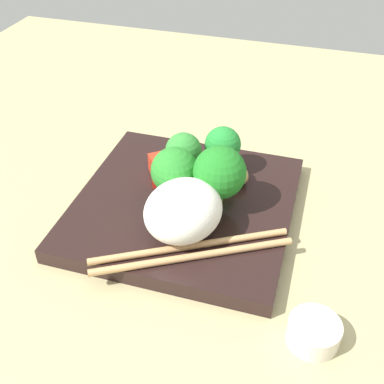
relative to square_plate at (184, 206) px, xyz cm
name	(u,v)px	position (x,y,z in cm)	size (l,w,h in cm)	color
ground_plane	(185,218)	(0.00, 0.00, -1.91)	(110.00, 110.00, 2.00)	tan
square_plate	(184,206)	(0.00, 0.00, 0.00)	(24.30, 24.30, 1.82)	black
rice_mound	(183,211)	(-5.23, -1.58, 3.98)	(8.49, 7.53, 6.13)	white
broccoli_floret_0	(176,169)	(0.49, 1.08, 4.76)	(5.33, 5.33, 6.58)	#5B913E
broccoli_floret_1	(183,152)	(3.96, 1.34, 4.67)	(4.25, 4.25, 6.15)	#7FB05A
broccoli_floret_2	(223,146)	(6.76, -2.70, 4.62)	(4.35, 4.35, 6.12)	#72B156
broccoli_floret_3	(219,173)	(-0.09, -3.99, 5.59)	(5.77, 5.77, 7.73)	#56943B
carrot_slice_0	(200,177)	(4.35, -0.60, 1.30)	(2.20, 2.20, 0.78)	orange
carrot_slice_1	(200,165)	(6.82, 0.15, 1.24)	(2.02, 2.02, 0.66)	orange
carrot_slice_2	(220,189)	(2.91, -3.42, 1.12)	(3.11, 3.11, 0.42)	orange
carrot_slice_3	(178,165)	(5.98, 2.70, 1.27)	(2.45, 2.45, 0.72)	orange
carrot_slice_4	(195,188)	(2.17, -0.58, 1.12)	(3.03, 3.03, 0.42)	orange
carrot_slice_5	(189,156)	(8.08, 2.00, 1.30)	(2.82, 2.82, 0.78)	orange
pepper_chunk_0	(192,204)	(-1.21, -1.29, 1.57)	(2.10, 1.53, 1.32)	red
pepper_chunk_1	(164,179)	(2.23, 3.22, 1.62)	(2.50, 2.04, 1.42)	red
pepper_chunk_2	(162,165)	(4.35, 4.20, 2.08)	(2.84, 2.55, 2.34)	red
chicken_piece_0	(219,152)	(8.98, -1.74, 2.08)	(3.14, 2.20, 2.33)	tan
chicken_piece_3	(239,175)	(5.13, -5.15, 1.94)	(3.09, 2.31, 2.06)	tan
chopstick_pair	(191,251)	(-7.95, -3.29, 1.28)	(12.00, 19.01, 0.73)	tan
sauce_cup	(314,332)	(-13.26, -16.07, 0.22)	(4.67, 4.67, 2.27)	silver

